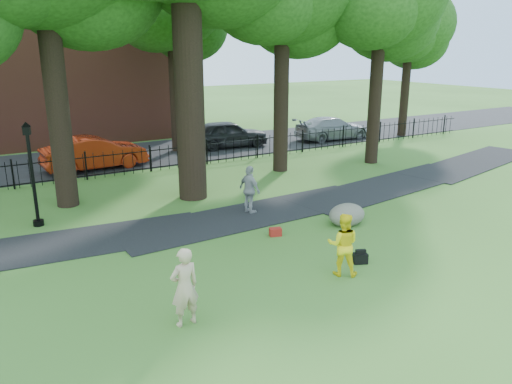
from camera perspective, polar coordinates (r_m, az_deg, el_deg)
ground at (r=14.35m, az=4.36°, el=-7.60°), size 120.00×120.00×0.00m
footpath at (r=17.91m, az=-0.20°, el=-2.61°), size 36.07×3.85×0.03m
street at (r=28.35m, az=-14.61°, el=3.95°), size 80.00×7.00×0.02m
iron_fence at (r=24.48m, az=-12.00°, el=3.67°), size 44.00×0.04×1.20m
brick_building at (r=34.86m, az=-25.84°, el=15.07°), size 18.00×8.00×12.00m
woman at (r=10.89m, az=-8.17°, el=-10.70°), size 0.67×0.46×1.78m
man at (r=13.25m, az=9.91°, el=-5.92°), size 1.04×1.02×1.69m
pedestrian at (r=17.82m, az=-0.72°, el=0.25°), size 0.61×1.09×1.75m
boulder at (r=17.14m, az=10.35°, el=-2.40°), size 1.34×1.02×0.77m
lamppost at (r=17.90m, az=-24.18°, el=1.66°), size 0.35×0.35×3.50m
backpack at (r=14.27m, az=11.83°, el=-7.42°), size 0.45×0.37×0.29m
red_bag at (r=15.93m, az=2.23°, el=-4.58°), size 0.43×0.34×0.26m
red_sedan at (r=25.64m, az=-17.97°, el=4.27°), size 5.03×2.03×1.62m
grey_car at (r=29.86m, az=-3.26°, el=6.65°), size 4.94×2.35×1.63m
silver_car at (r=32.80m, az=8.67°, el=7.22°), size 5.14×2.28×1.47m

